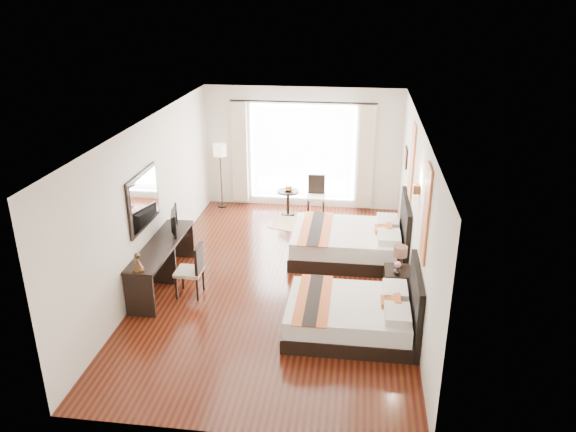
# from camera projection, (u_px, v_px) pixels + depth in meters

# --- Properties ---
(floor) EXTENTS (4.50, 7.50, 0.01)m
(floor) POSITION_uv_depth(u_px,v_px,m) (280.00, 280.00, 9.94)
(floor) COLOR #380C0A
(floor) RESTS_ON ground
(ceiling) EXTENTS (4.50, 7.50, 0.02)m
(ceiling) POSITION_uv_depth(u_px,v_px,m) (279.00, 125.00, 8.89)
(ceiling) COLOR white
(ceiling) RESTS_ON wall_headboard
(wall_headboard) EXTENTS (0.01, 7.50, 2.80)m
(wall_headboard) POSITION_uv_depth(u_px,v_px,m) (415.00, 213.00, 9.14)
(wall_headboard) COLOR silver
(wall_headboard) RESTS_ON floor
(wall_desk) EXTENTS (0.01, 7.50, 2.80)m
(wall_desk) POSITION_uv_depth(u_px,v_px,m) (151.00, 200.00, 9.68)
(wall_desk) COLOR silver
(wall_desk) RESTS_ON floor
(wall_window) EXTENTS (4.50, 0.01, 2.80)m
(wall_window) POSITION_uv_depth(u_px,v_px,m) (303.00, 148.00, 12.86)
(wall_window) COLOR silver
(wall_window) RESTS_ON floor
(wall_entry) EXTENTS (4.50, 0.01, 2.80)m
(wall_entry) POSITION_uv_depth(u_px,v_px,m) (229.00, 331.00, 5.97)
(wall_entry) COLOR silver
(wall_entry) RESTS_ON floor
(window_glass) EXTENTS (2.40, 0.02, 2.20)m
(window_glass) POSITION_uv_depth(u_px,v_px,m) (303.00, 153.00, 12.88)
(window_glass) COLOR white
(window_glass) RESTS_ON wall_window
(sheer_curtain) EXTENTS (2.30, 0.02, 2.10)m
(sheer_curtain) POSITION_uv_depth(u_px,v_px,m) (302.00, 154.00, 12.83)
(sheer_curtain) COLOR white
(sheer_curtain) RESTS_ON wall_window
(drape_left) EXTENTS (0.35, 0.14, 2.35)m
(drape_left) POSITION_uv_depth(u_px,v_px,m) (240.00, 153.00, 12.97)
(drape_left) COLOR beige
(drape_left) RESTS_ON floor
(drape_right) EXTENTS (0.35, 0.14, 2.35)m
(drape_right) POSITION_uv_depth(u_px,v_px,m) (366.00, 157.00, 12.62)
(drape_right) COLOR beige
(drape_right) RESTS_ON floor
(art_panel_near) EXTENTS (0.03, 0.50, 1.35)m
(art_panel_near) POSITION_uv_depth(u_px,v_px,m) (426.00, 214.00, 7.61)
(art_panel_near) COLOR maroon
(art_panel_near) RESTS_ON wall_headboard
(art_panel_far) EXTENTS (0.03, 0.50, 1.35)m
(art_panel_far) POSITION_uv_depth(u_px,v_px,m) (412.00, 161.00, 9.95)
(art_panel_far) COLOR maroon
(art_panel_far) RESTS_ON wall_headboard
(wall_sconce) EXTENTS (0.10, 0.14, 0.14)m
(wall_sconce) POSITION_uv_depth(u_px,v_px,m) (416.00, 189.00, 8.66)
(wall_sconce) COLOR #462C19
(wall_sconce) RESTS_ON wall_headboard
(mirror_frame) EXTENTS (0.04, 1.25, 0.95)m
(mirror_frame) POSITION_uv_depth(u_px,v_px,m) (143.00, 200.00, 9.27)
(mirror_frame) COLOR black
(mirror_frame) RESTS_ON wall_desk
(mirror_glass) EXTENTS (0.01, 1.12, 0.82)m
(mirror_glass) POSITION_uv_depth(u_px,v_px,m) (145.00, 200.00, 9.27)
(mirror_glass) COLOR white
(mirror_glass) RESTS_ON mirror_frame
(bed_near) EXTENTS (1.93, 1.50, 1.08)m
(bed_near) POSITION_uv_depth(u_px,v_px,m) (355.00, 315.00, 8.34)
(bed_near) COLOR black
(bed_near) RESTS_ON floor
(bed_far) EXTENTS (2.15, 1.68, 1.21)m
(bed_far) POSITION_uv_depth(u_px,v_px,m) (352.00, 242.00, 10.68)
(bed_far) COLOR black
(bed_far) RESTS_ON floor
(nightstand) EXTENTS (0.42, 0.52, 0.50)m
(nightstand) POSITION_uv_depth(u_px,v_px,m) (397.00, 283.00, 9.30)
(nightstand) COLOR black
(nightstand) RESTS_ON floor
(table_lamp) EXTENTS (0.23, 0.23, 0.36)m
(table_lamp) POSITION_uv_depth(u_px,v_px,m) (400.00, 253.00, 9.25)
(table_lamp) COLOR black
(table_lamp) RESTS_ON nightstand
(vase) EXTENTS (0.15, 0.15, 0.13)m
(vase) POSITION_uv_depth(u_px,v_px,m) (397.00, 271.00, 9.04)
(vase) COLOR black
(vase) RESTS_ON nightstand
(console_desk) EXTENTS (0.50, 2.20, 0.76)m
(console_desk) POSITION_uv_depth(u_px,v_px,m) (163.00, 264.00, 9.69)
(console_desk) COLOR black
(console_desk) RESTS_ON floor
(television) EXTENTS (0.30, 0.73, 0.42)m
(television) POSITION_uv_depth(u_px,v_px,m) (171.00, 221.00, 9.97)
(television) COLOR black
(television) RESTS_ON console_desk
(bronze_figurine) EXTENTS (0.20, 0.20, 0.27)m
(bronze_figurine) POSITION_uv_depth(u_px,v_px,m) (138.00, 263.00, 8.57)
(bronze_figurine) COLOR #462C19
(bronze_figurine) RESTS_ON console_desk
(desk_chair) EXTENTS (0.43, 0.43, 0.92)m
(desk_chair) POSITION_uv_depth(u_px,v_px,m) (191.00, 279.00, 9.37)
(desk_chair) COLOR #C2BA95
(desk_chair) RESTS_ON floor
(floor_lamp) EXTENTS (0.30, 0.30, 1.51)m
(floor_lamp) POSITION_uv_depth(u_px,v_px,m) (220.00, 154.00, 12.86)
(floor_lamp) COLOR black
(floor_lamp) RESTS_ON floor
(side_table) EXTENTS (0.49, 0.49, 0.57)m
(side_table) POSITION_uv_depth(u_px,v_px,m) (288.00, 202.00, 12.76)
(side_table) COLOR black
(side_table) RESTS_ON floor
(fruit_bowl) EXTENTS (0.27, 0.27, 0.05)m
(fruit_bowl) POSITION_uv_depth(u_px,v_px,m) (289.00, 190.00, 12.63)
(fruit_bowl) COLOR #48271A
(fruit_bowl) RESTS_ON side_table
(window_chair) EXTENTS (0.43, 0.43, 0.88)m
(window_chair) POSITION_uv_depth(u_px,v_px,m) (316.00, 202.00, 12.80)
(window_chair) COLOR #C2BA95
(window_chair) RESTS_ON floor
(jute_rug) EXTENTS (1.36, 1.10, 0.01)m
(jute_rug) POSITION_uv_depth(u_px,v_px,m) (300.00, 225.00, 12.23)
(jute_rug) COLOR tan
(jute_rug) RESTS_ON floor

